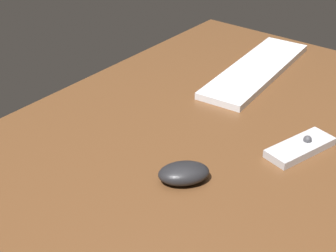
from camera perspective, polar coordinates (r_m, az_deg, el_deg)
The scene contains 4 objects.
desk at distance 107.55cm, azimuth 2.61°, elevation -2.75°, with size 140.00×84.00×2.00cm, color brown.
keyboard at distance 140.76cm, azimuth 10.02°, elevation 6.32°, with size 45.40×12.47×1.79cm, color silver.
computer_mouse at distance 95.87cm, azimuth 1.81°, elevation -5.39°, with size 9.95×6.39×3.78cm, color black.
media_remote at distance 108.54cm, azimuth 14.86°, elevation -2.35°, with size 16.94×10.11×2.95cm.
Camera 1 is at (-73.10, -51.18, 61.03)cm, focal length 53.46 mm.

